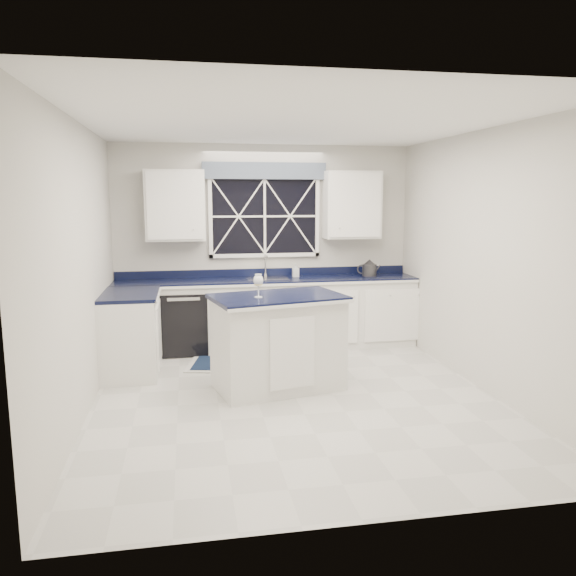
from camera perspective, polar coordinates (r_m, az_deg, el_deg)
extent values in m
plane|color=#A7A7A2|center=(5.78, 0.78, -11.11)|extent=(4.50, 4.50, 0.00)
cube|color=beige|center=(7.67, -2.41, 4.31)|extent=(4.00, 0.10, 2.70)
cube|color=silver|center=(7.51, -2.05, -2.74)|extent=(3.98, 0.60, 0.90)
cube|color=silver|center=(6.69, -15.66, -4.59)|extent=(0.60, 1.00, 0.90)
cube|color=black|center=(7.43, -2.07, 0.81)|extent=(3.98, 0.64, 0.04)
cube|color=black|center=(7.45, -10.47, -3.31)|extent=(0.60, 0.58, 0.82)
cube|color=black|center=(7.62, -2.40, 7.29)|extent=(1.40, 0.02, 1.00)
cube|color=slate|center=(7.56, -2.37, 11.82)|extent=(1.65, 0.04, 0.22)
cube|color=silver|center=(7.40, -11.40, 8.22)|extent=(0.75, 0.34, 0.90)
cube|color=silver|center=(7.72, 6.50, 8.38)|extent=(0.75, 0.34, 0.90)
cylinder|color=#B0B0B2|center=(7.64, -2.31, 1.34)|extent=(0.05, 0.05, 0.04)
cylinder|color=#B0B0B2|center=(7.62, -2.31, 2.39)|extent=(0.02, 0.02, 0.28)
cylinder|color=#B0B0B2|center=(7.51, -2.23, 3.29)|extent=(0.02, 0.18, 0.02)
cube|color=silver|center=(5.95, -1.04, -5.70)|extent=(1.41, 1.01, 0.96)
cube|color=black|center=(5.84, -1.05, -0.96)|extent=(1.48, 1.08, 0.04)
cube|color=#A9A9A4|center=(6.89, -5.18, -7.70)|extent=(1.29, 0.94, 0.01)
cube|color=#101C35|center=(6.88, -5.18, -7.62)|extent=(1.14, 0.79, 0.01)
cylinder|color=#303032|center=(7.74, 8.27, 1.81)|extent=(0.23, 0.23, 0.16)
cone|color=#303032|center=(7.73, 8.29, 2.65)|extent=(0.19, 0.19, 0.07)
torus|color=#303032|center=(7.73, 7.51, 1.90)|extent=(0.13, 0.04, 0.13)
cylinder|color=#303032|center=(7.75, 9.11, 1.97)|extent=(0.08, 0.03, 0.10)
cylinder|color=white|center=(5.73, -3.02, -0.92)|extent=(0.08, 0.08, 0.01)
cylinder|color=white|center=(5.72, -3.02, -0.26)|extent=(0.01, 0.01, 0.13)
ellipsoid|color=white|center=(5.70, -3.03, 0.79)|extent=(0.10, 0.10, 0.13)
cylinder|color=#DAC973|center=(5.70, -3.03, 0.57)|extent=(0.08, 0.08, 0.05)
imported|color=silver|center=(7.58, 0.78, 1.82)|extent=(0.08, 0.09, 0.18)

